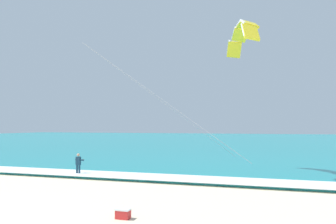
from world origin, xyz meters
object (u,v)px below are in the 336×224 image
object	(u,v)px
kite_primary	(242,34)
kitesurfer	(78,164)
cooler_box	(123,214)
surfboard	(78,176)

from	to	relation	value
kite_primary	kitesurfer	bearing A→B (deg)	-161.74
kite_primary	cooler_box	distance (m)	16.91
surfboard	cooler_box	xyz separation A→B (m)	(7.80, -8.90, 0.18)
cooler_box	surfboard	bearing A→B (deg)	131.25
surfboard	kitesurfer	size ratio (longest dim) A/B	0.83
surfboard	kitesurfer	xyz separation A→B (m)	(-0.00, 0.02, 0.91)
kitesurfer	kite_primary	size ratio (longest dim) A/B	0.13
cooler_box	kite_primary	bearing A→B (deg)	73.40
kite_primary	cooler_box	bearing A→B (deg)	-106.60
kitesurfer	kite_primary	bearing A→B (deg)	18.26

